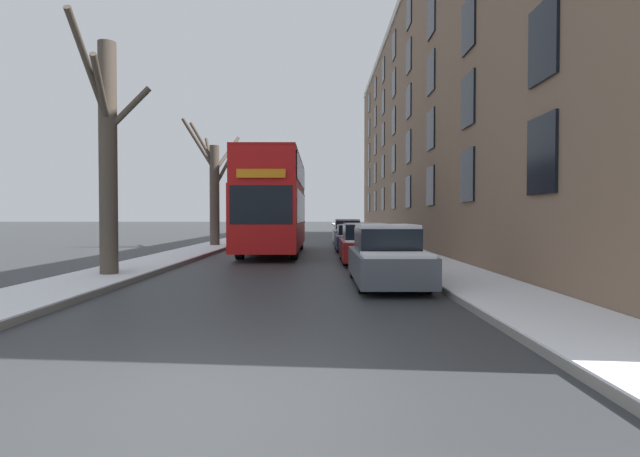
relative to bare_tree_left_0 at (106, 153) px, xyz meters
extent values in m
plane|color=#303335|center=(4.73, -8.87, -3.46)|extent=(320.00, 320.00, 0.00)
cube|color=slate|center=(-0.15, 44.13, -3.40)|extent=(2.17, 130.00, 0.13)
cube|color=white|center=(-0.15, 44.13, -3.32)|extent=(2.15, 130.00, 0.03)
cube|color=slate|center=(9.61, 44.13, -3.40)|extent=(2.17, 130.00, 0.13)
cube|color=white|center=(9.61, 44.13, -3.32)|extent=(2.15, 130.00, 0.03)
cube|color=#7A604C|center=(15.19, 16.73, 4.26)|extent=(9.00, 50.19, 15.45)
cube|color=black|center=(10.66, -2.60, -0.37)|extent=(0.08, 1.40, 1.73)
cube|color=black|center=(10.66, 2.93, -0.37)|extent=(0.08, 1.40, 1.73)
cube|color=black|center=(10.66, 8.45, -0.37)|extent=(0.08, 1.40, 1.73)
cube|color=black|center=(10.66, 13.97, -0.37)|extent=(0.08, 1.40, 1.73)
cube|color=black|center=(10.66, 19.49, -0.37)|extent=(0.08, 1.40, 1.73)
cube|color=black|center=(10.66, 25.01, -0.37)|extent=(0.08, 1.40, 1.73)
cube|color=black|center=(10.66, 30.53, -0.37)|extent=(0.08, 1.40, 1.73)
cube|color=black|center=(10.66, 36.05, -0.37)|extent=(0.08, 1.40, 1.73)
cube|color=black|center=(10.66, -2.60, 2.10)|extent=(0.08, 1.40, 1.73)
cube|color=black|center=(10.66, 2.93, 2.10)|extent=(0.08, 1.40, 1.73)
cube|color=black|center=(10.66, 8.45, 2.10)|extent=(0.08, 1.40, 1.73)
cube|color=black|center=(10.66, 13.97, 2.10)|extent=(0.08, 1.40, 1.73)
cube|color=black|center=(10.66, 19.49, 2.10)|extent=(0.08, 1.40, 1.73)
cube|color=black|center=(10.66, 25.01, 2.10)|extent=(0.08, 1.40, 1.73)
cube|color=black|center=(10.66, 30.53, 2.10)|extent=(0.08, 1.40, 1.73)
cube|color=black|center=(10.66, 36.05, 2.10)|extent=(0.08, 1.40, 1.73)
cube|color=black|center=(10.66, 2.93, 4.57)|extent=(0.08, 1.40, 1.73)
cube|color=black|center=(10.66, 8.45, 4.57)|extent=(0.08, 1.40, 1.73)
cube|color=black|center=(10.66, 13.97, 4.57)|extent=(0.08, 1.40, 1.73)
cube|color=black|center=(10.66, 19.49, 4.57)|extent=(0.08, 1.40, 1.73)
cube|color=black|center=(10.66, 25.01, 4.57)|extent=(0.08, 1.40, 1.73)
cube|color=black|center=(10.66, 30.53, 4.57)|extent=(0.08, 1.40, 1.73)
cube|color=black|center=(10.66, 36.05, 4.57)|extent=(0.08, 1.40, 1.73)
cube|color=black|center=(10.66, 8.45, 7.04)|extent=(0.08, 1.40, 1.73)
cube|color=black|center=(10.66, 13.97, 7.04)|extent=(0.08, 1.40, 1.73)
cube|color=black|center=(10.66, 19.49, 7.04)|extent=(0.08, 1.40, 1.73)
cube|color=black|center=(10.66, 25.01, 7.04)|extent=(0.08, 1.40, 1.73)
cube|color=black|center=(10.66, 30.53, 7.04)|extent=(0.08, 1.40, 1.73)
cube|color=black|center=(10.66, 36.05, 7.04)|extent=(0.08, 1.40, 1.73)
cube|color=black|center=(10.66, 13.97, 9.51)|extent=(0.08, 1.40, 1.73)
cube|color=black|center=(10.66, 19.49, 9.51)|extent=(0.08, 1.40, 1.73)
cube|color=black|center=(10.66, 25.01, 9.51)|extent=(0.08, 1.40, 1.73)
cube|color=black|center=(10.66, 30.53, 9.51)|extent=(0.08, 1.40, 1.73)
cube|color=black|center=(10.66, 36.05, 9.51)|extent=(0.08, 1.40, 1.73)
cylinder|color=#4C4238|center=(-0.03, 0.10, -0.22)|extent=(0.48, 0.48, 6.49)
cylinder|color=#4C4238|center=(0.56, 0.06, 1.20)|extent=(1.30, 0.27, 1.23)
cylinder|color=#4C4238|center=(0.08, -1.19, 1.89)|extent=(0.40, 2.70, 2.17)
cylinder|color=#4C4238|center=(0.17, -0.75, 1.51)|extent=(0.58, 1.85, 1.43)
cylinder|color=#4C4238|center=(-0.07, 14.09, -0.63)|extent=(0.53, 0.53, 5.66)
cylinder|color=#4C4238|center=(-0.76, 14.24, 2.35)|extent=(1.57, 0.53, 2.40)
cylinder|color=#4C4238|center=(-0.47, 14.87, 1.57)|extent=(1.03, 1.78, 2.59)
cylinder|color=#4C4238|center=(0.42, 15.14, 1.85)|extent=(1.21, 2.31, 2.34)
cylinder|color=#4C4238|center=(0.32, 14.47, 0.79)|extent=(1.03, 1.01, 1.92)
cylinder|color=#4C4238|center=(-0.87, 13.80, 2.21)|extent=(1.80, 0.80, 2.82)
cube|color=red|center=(3.63, 9.72, -1.81)|extent=(2.55, 10.32, 2.62)
cube|color=red|center=(3.63, 9.72, 0.19)|extent=(2.50, 10.12, 1.37)
cube|color=#B31212|center=(3.63, 9.72, 0.93)|extent=(2.50, 10.12, 0.12)
cube|color=black|center=(3.63, 9.72, -1.30)|extent=(2.58, 9.08, 1.36)
cube|color=black|center=(3.63, 9.72, 0.25)|extent=(2.58, 9.08, 1.04)
cube|color=black|center=(3.63, 4.57, -1.30)|extent=(2.30, 0.06, 1.43)
cube|color=orange|center=(3.63, 4.56, -0.16)|extent=(1.79, 0.05, 0.32)
cylinder|color=black|center=(2.53, 6.62, -2.97)|extent=(0.30, 0.98, 0.98)
cylinder|color=black|center=(4.74, 6.62, -2.97)|extent=(0.30, 0.98, 0.98)
cylinder|color=black|center=(2.53, 12.61, -2.97)|extent=(0.30, 0.98, 0.98)
cylinder|color=black|center=(4.74, 12.61, -2.97)|extent=(0.30, 0.98, 0.98)
cube|color=#474C56|center=(7.47, -0.98, -2.95)|extent=(1.69, 4.60, 0.68)
cube|color=black|center=(7.47, -0.80, -2.32)|extent=(1.45, 2.30, 0.59)
cube|color=white|center=(7.47, -0.80, -1.98)|extent=(1.42, 2.18, 0.09)
cube|color=white|center=(7.47, -2.61, -2.58)|extent=(1.52, 1.20, 0.07)
cylinder|color=black|center=(6.74, -2.36, -3.13)|extent=(0.20, 0.66, 0.66)
cylinder|color=black|center=(8.20, -2.36, -3.13)|extent=(0.20, 0.66, 0.66)
cylinder|color=black|center=(6.74, 0.40, -3.13)|extent=(0.20, 0.66, 0.66)
cylinder|color=black|center=(8.20, 0.40, -3.13)|extent=(0.20, 0.66, 0.66)
cube|color=maroon|center=(7.47, 5.14, -2.95)|extent=(1.80, 4.48, 0.68)
cube|color=black|center=(7.47, 5.32, -2.32)|extent=(1.55, 2.24, 0.58)
cube|color=white|center=(7.47, 5.32, -2.00)|extent=(1.51, 2.13, 0.04)
cube|color=white|center=(7.47, 3.55, -2.59)|extent=(1.62, 1.17, 0.04)
cylinder|color=black|center=(6.68, 3.80, -3.16)|extent=(0.20, 0.60, 0.60)
cylinder|color=black|center=(8.26, 3.80, -3.16)|extent=(0.20, 0.60, 0.60)
cylinder|color=black|center=(6.68, 6.48, -3.16)|extent=(0.20, 0.60, 0.60)
cylinder|color=black|center=(8.26, 6.48, -3.16)|extent=(0.20, 0.60, 0.60)
cube|color=navy|center=(7.47, 11.68, -2.98)|extent=(1.81, 4.58, 0.62)
cube|color=black|center=(7.47, 11.86, -2.42)|extent=(1.56, 2.29, 0.50)
cube|color=white|center=(7.47, 11.86, -2.15)|extent=(1.52, 2.17, 0.04)
cube|color=white|center=(7.47, 10.05, -2.65)|extent=(1.63, 1.19, 0.04)
cylinder|color=black|center=(6.68, 10.31, -3.15)|extent=(0.20, 0.63, 0.63)
cylinder|color=black|center=(8.26, 10.31, -3.15)|extent=(0.20, 0.63, 0.63)
cylinder|color=black|center=(6.68, 13.05, -3.15)|extent=(0.20, 0.63, 0.63)
cylinder|color=black|center=(8.26, 13.05, -3.15)|extent=(0.20, 0.63, 0.63)
cube|color=#9EA3AD|center=(7.47, 17.38, -2.94)|extent=(1.72, 4.48, 0.71)
cube|color=black|center=(7.47, 17.56, -2.28)|extent=(1.48, 2.24, 0.60)
cube|color=white|center=(7.47, 17.56, -1.94)|extent=(1.44, 2.13, 0.08)
cube|color=white|center=(7.47, 15.78, -2.55)|extent=(1.54, 1.17, 0.07)
cylinder|color=black|center=(6.72, 16.03, -3.16)|extent=(0.20, 0.60, 0.60)
cylinder|color=black|center=(8.22, 16.03, -3.16)|extent=(0.20, 0.60, 0.60)
cylinder|color=black|center=(6.72, 18.72, -3.16)|extent=(0.20, 0.60, 0.60)
cylinder|color=black|center=(8.22, 18.72, -3.16)|extent=(0.20, 0.60, 0.60)
cylinder|color=navy|center=(-0.25, 0.77, -3.05)|extent=(0.18, 0.18, 0.81)
cylinder|color=navy|center=(-0.34, 0.92, -3.05)|extent=(0.18, 0.18, 0.81)
cylinder|color=black|center=(-0.30, 0.85, -2.29)|extent=(0.38, 0.38, 0.71)
sphere|color=tan|center=(-0.30, 0.85, -1.83)|extent=(0.22, 0.22, 0.22)
camera|label=1|loc=(5.78, -13.58, -1.73)|focal=28.00mm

